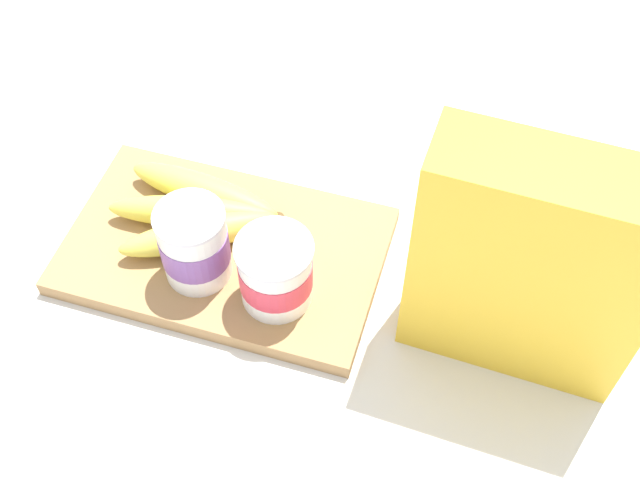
{
  "coord_description": "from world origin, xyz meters",
  "views": [
    {
      "loc": [
        -0.24,
        0.45,
        0.7
      ],
      "look_at": [
        -0.11,
        0.0,
        0.07
      ],
      "focal_mm": 44.97,
      "sensor_mm": 36.0,
      "label": 1
    }
  ],
  "objects_px": {
    "cutting_board": "(225,251)",
    "yogurt_cup_back": "(194,244)",
    "yogurt_cup_front": "(275,272)",
    "banana_bunch": "(199,211)",
    "cereal_box": "(531,268)"
  },
  "relations": [
    {
      "from": "banana_bunch",
      "to": "yogurt_cup_front",
      "type": "bearing_deg",
      "value": 149.05
    },
    {
      "from": "yogurt_cup_front",
      "to": "yogurt_cup_back",
      "type": "relative_size",
      "value": 0.89
    },
    {
      "from": "cereal_box",
      "to": "yogurt_cup_back",
      "type": "bearing_deg",
      "value": -174.04
    },
    {
      "from": "cereal_box",
      "to": "yogurt_cup_back",
      "type": "distance_m",
      "value": 0.32
    },
    {
      "from": "cutting_board",
      "to": "yogurt_cup_front",
      "type": "height_order",
      "value": "yogurt_cup_front"
    },
    {
      "from": "cutting_board",
      "to": "yogurt_cup_back",
      "type": "relative_size",
      "value": 3.7
    },
    {
      "from": "cereal_box",
      "to": "yogurt_cup_back",
      "type": "relative_size",
      "value": 2.84
    },
    {
      "from": "cereal_box",
      "to": "yogurt_cup_front",
      "type": "bearing_deg",
      "value": -171.36
    },
    {
      "from": "cutting_board",
      "to": "yogurt_cup_back",
      "type": "xyz_separation_m",
      "value": [
        0.01,
        0.04,
        0.05
      ]
    },
    {
      "from": "cutting_board",
      "to": "banana_bunch",
      "type": "relative_size",
      "value": 1.75
    },
    {
      "from": "banana_bunch",
      "to": "yogurt_cup_back",
      "type": "bearing_deg",
      "value": 110.45
    },
    {
      "from": "cutting_board",
      "to": "yogurt_cup_back",
      "type": "height_order",
      "value": "yogurt_cup_back"
    },
    {
      "from": "yogurt_cup_back",
      "to": "banana_bunch",
      "type": "height_order",
      "value": "yogurt_cup_back"
    },
    {
      "from": "yogurt_cup_front",
      "to": "yogurt_cup_back",
      "type": "xyz_separation_m",
      "value": [
        0.09,
        -0.01,
        0.0
      ]
    },
    {
      "from": "cutting_board",
      "to": "yogurt_cup_front",
      "type": "distance_m",
      "value": 0.1
    }
  ]
}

